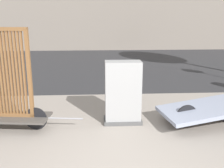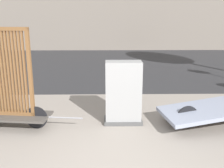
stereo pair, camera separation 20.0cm
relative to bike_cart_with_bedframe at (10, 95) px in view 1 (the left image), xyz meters
The scene contains 4 objects.
road_strip 7.67m from the bike_cart_with_bedframe, 74.53° to the left, with size 56.00×10.09×0.01m.
bike_cart_with_bedframe is the anchor object (origin of this frame).
bike_cart_with_mattress 4.10m from the bike_cart_with_bedframe, ahead, with size 2.50×1.35×0.50m.
utility_cabinet 2.29m from the bike_cart_with_bedframe, ahead, with size 0.81×0.45×1.34m.
Camera 1 is at (-0.29, -3.38, 2.26)m, focal length 42.00 mm.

